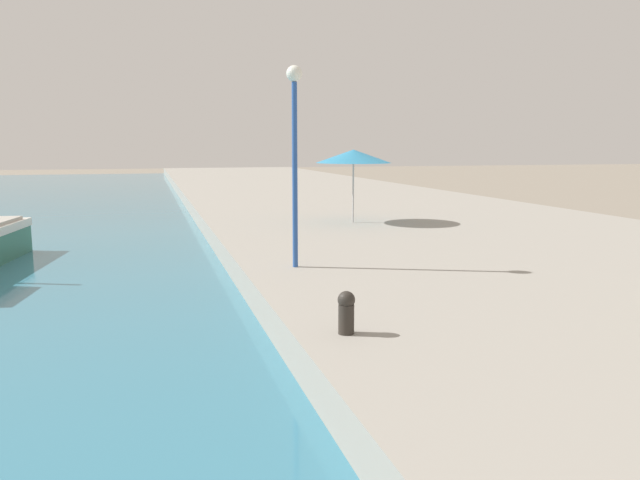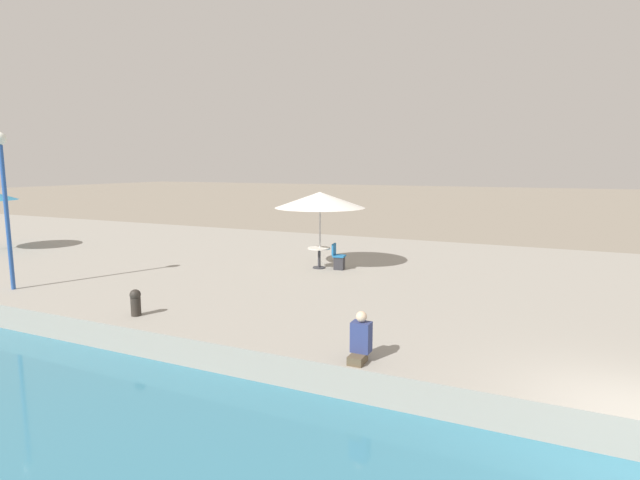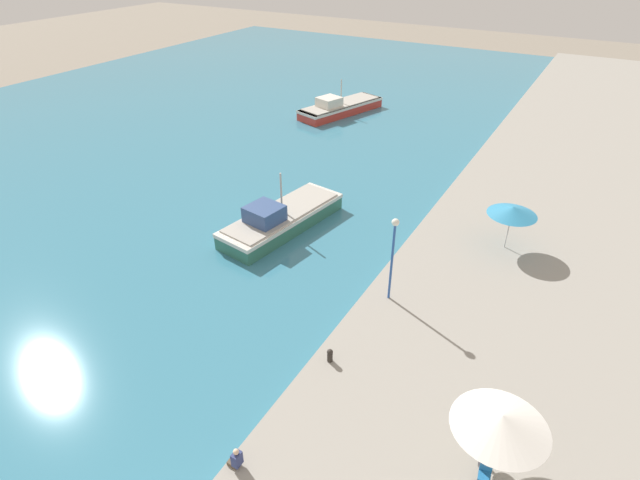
{
  "view_description": "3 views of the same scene",
  "coord_description": "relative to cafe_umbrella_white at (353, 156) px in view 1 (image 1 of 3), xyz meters",
  "views": [
    {
      "loc": [
        -2.0,
        1.95,
        3.47
      ],
      "look_at": [
        1.5,
        14.61,
        1.48
      ],
      "focal_mm": 35.0,
      "sensor_mm": 36.0,
      "label": 1
    },
    {
      "loc": [
        -8.0,
        1.56,
        4.29
      ],
      "look_at": [
        7.93,
        8.92,
        1.68
      ],
      "focal_mm": 28.0,
      "sensor_mm": 36.0,
      "label": 2
    },
    {
      "loc": [
        8.12,
        -2.99,
        16.49
      ],
      "look_at": [
        -4.0,
        18.0,
        1.28
      ],
      "focal_mm": 28.0,
      "sensor_mm": 36.0,
      "label": 3
    }
  ],
  "objects": [
    {
      "name": "mooring_bollard",
      "position": [
        -4.45,
        -12.99,
        -2.06
      ],
      "size": [
        0.26,
        0.26,
        0.65
      ],
      "color": "#2D2823",
      "rests_on": "quay_promenade"
    },
    {
      "name": "quay_promenade",
      "position": [
        2.77,
        13.45,
        -2.74
      ],
      "size": [
        16.0,
        90.0,
        0.68
      ],
      "color": "gray",
      "rests_on": "ground_plane"
    },
    {
      "name": "lamppost",
      "position": [
        -3.99,
        -7.72,
        0.69
      ],
      "size": [
        0.36,
        0.36,
        4.56
      ],
      "color": "#28519E",
      "rests_on": "quay_promenade"
    },
    {
      "name": "cafe_umbrella_white",
      "position": [
        0.0,
        0.0,
        0.0
      ],
      "size": [
        2.75,
        2.75,
        2.65
      ],
      "color": "#B7B7B7",
      "rests_on": "quay_promenade"
    }
  ]
}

